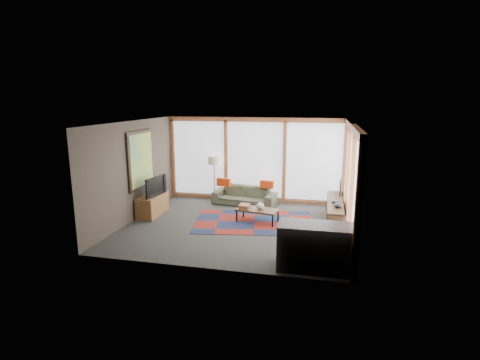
% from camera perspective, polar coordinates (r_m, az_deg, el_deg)
% --- Properties ---
extents(ground, '(5.50, 5.50, 0.00)m').
position_cam_1_polar(ground, '(9.55, -0.54, -6.96)').
color(ground, '#2C2C29').
rests_on(ground, ground).
extents(room_envelope, '(5.52, 5.02, 2.62)m').
position_cam_1_polar(room_envelope, '(9.60, 3.09, 2.63)').
color(room_envelope, '#3B342C').
rests_on(room_envelope, ground).
extents(rug, '(3.34, 2.44, 0.01)m').
position_cam_1_polar(rug, '(9.82, 2.19, -6.39)').
color(rug, maroon).
rests_on(rug, ground).
extents(sofa, '(1.96, 0.96, 0.55)m').
position_cam_1_polar(sofa, '(11.34, 0.70, -2.39)').
color(sofa, '#333727').
rests_on(sofa, ground).
extents(pillow_left, '(0.45, 0.20, 0.24)m').
position_cam_1_polar(pillow_left, '(11.36, -2.51, -0.33)').
color(pillow_left, '#BA340D').
rests_on(pillow_left, sofa).
extents(pillow_right, '(0.42, 0.18, 0.22)m').
position_cam_1_polar(pillow_right, '(11.12, 4.12, -0.66)').
color(pillow_right, '#BA340D').
rests_on(pillow_right, sofa).
extents(floor_lamp, '(0.36, 0.36, 1.43)m').
position_cam_1_polar(floor_lamp, '(11.59, -3.94, 0.14)').
color(floor_lamp, black).
rests_on(floor_lamp, ground).
extents(coffee_table, '(1.14, 0.71, 0.35)m').
position_cam_1_polar(coffee_table, '(9.77, 2.68, -5.44)').
color(coffee_table, '#311A10').
rests_on(coffee_table, ground).
extents(book_stack, '(0.26, 0.32, 0.10)m').
position_cam_1_polar(book_stack, '(9.77, 0.68, -4.03)').
color(book_stack, brown).
rests_on(book_stack, coffee_table).
extents(vase, '(0.23, 0.23, 0.18)m').
position_cam_1_polar(vase, '(9.68, 3.10, -3.96)').
color(vase, beige).
rests_on(vase, coffee_table).
extents(bookshelf, '(0.42, 2.32, 0.58)m').
position_cam_1_polar(bookshelf, '(9.96, 14.29, -4.80)').
color(bookshelf, '#311A10').
rests_on(bookshelf, ground).
extents(bowl_a, '(0.23, 0.23, 0.11)m').
position_cam_1_polar(bowl_a, '(9.34, 14.75, -3.76)').
color(bowl_a, black).
rests_on(bowl_a, bookshelf).
extents(bowl_b, '(0.19, 0.19, 0.08)m').
position_cam_1_polar(bowl_b, '(9.67, 14.24, -3.27)').
color(bowl_b, black).
rests_on(bowl_b, bookshelf).
extents(shelf_picture, '(0.08, 0.33, 0.43)m').
position_cam_1_polar(shelf_picture, '(10.53, 15.12, -1.07)').
color(shelf_picture, black).
rests_on(shelf_picture, bookshelf).
extents(tv_console, '(0.47, 1.14, 0.57)m').
position_cam_1_polar(tv_console, '(10.60, -13.17, -3.72)').
color(tv_console, brown).
rests_on(tv_console, ground).
extents(television, '(0.26, 0.93, 0.53)m').
position_cam_1_polar(television, '(10.41, -13.06, -0.87)').
color(television, black).
rests_on(television, tv_console).
extents(bar_counter, '(1.39, 0.67, 0.88)m').
position_cam_1_polar(bar_counter, '(7.24, 11.37, -9.97)').
color(bar_counter, black).
rests_on(bar_counter, ground).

